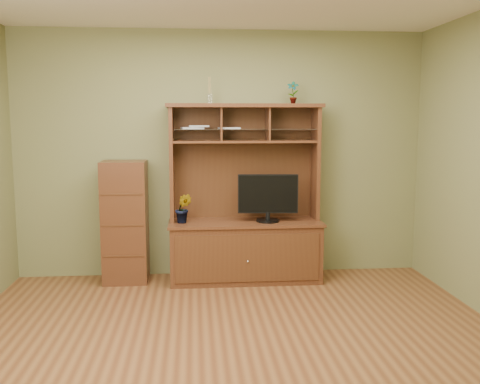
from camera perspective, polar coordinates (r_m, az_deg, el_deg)
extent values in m
cube|color=#5B311A|center=(4.31, -0.51, -16.14)|extent=(4.50, 4.00, 0.02)
cube|color=olive|center=(5.96, -2.03, 4.04)|extent=(4.50, 0.02, 2.70)
cube|color=olive|center=(1.98, 3.98, -3.53)|extent=(4.50, 0.02, 2.70)
cube|color=#422313|center=(5.84, 0.55, -6.38)|extent=(1.60, 0.55, 0.62)
cube|color=#3E1E10|center=(5.57, 0.83, -7.09)|extent=(1.50, 0.01, 0.50)
sphere|color=silver|center=(5.56, 0.85, -7.43)|extent=(0.02, 0.02, 0.02)
cube|color=#422313|center=(5.77, 0.56, -3.25)|extent=(1.64, 0.59, 0.03)
cube|color=#422313|center=(5.76, -7.29, 3.10)|extent=(0.04, 0.35, 1.25)
cube|color=#422313|center=(5.90, 8.04, 3.21)|extent=(0.04, 0.35, 1.25)
cube|color=#3E1E10|center=(5.94, 0.32, 3.31)|extent=(1.52, 0.02, 1.25)
cube|color=#422313|center=(5.76, 0.48, 9.19)|extent=(1.66, 0.40, 0.04)
cube|color=#422313|center=(5.76, 0.47, 5.41)|extent=(1.52, 0.32, 0.02)
cube|color=#422313|center=(5.74, -2.06, 7.26)|extent=(0.02, 0.31, 0.35)
cube|color=#422313|center=(5.79, 2.99, 7.26)|extent=(0.02, 0.31, 0.35)
cube|color=silver|center=(5.75, 0.48, 6.70)|extent=(1.50, 0.27, 0.01)
cylinder|color=black|center=(5.73, 2.98, -3.05)|extent=(0.25, 0.25, 0.02)
cylinder|color=black|center=(5.72, 2.99, -2.54)|extent=(0.05, 0.05, 0.08)
cube|color=black|center=(5.68, 3.00, -0.19)|extent=(0.64, 0.10, 0.42)
imported|color=#34571E|center=(5.65, -6.06, -1.75)|extent=(0.19, 0.16, 0.31)
imported|color=#3A6D26|center=(5.84, 5.66, 10.52)|extent=(0.15, 0.12, 0.24)
cylinder|color=silver|center=(5.74, -3.26, 9.88)|extent=(0.06, 0.06, 0.10)
cylinder|color=tan|center=(5.75, -3.27, 11.28)|extent=(0.04, 0.04, 0.18)
cube|color=#9D9DA1|center=(5.73, -5.11, 6.81)|extent=(0.25, 0.21, 0.02)
cube|color=#9D9DA1|center=(5.73, -4.41, 7.02)|extent=(0.21, 0.17, 0.02)
cube|color=#9D9DA1|center=(5.75, -1.18, 6.83)|extent=(0.24, 0.20, 0.02)
cube|color=#422313|center=(5.85, -12.14, -3.11)|extent=(0.46, 0.42, 1.30)
cube|color=#3E1E10|center=(5.71, -12.31, -6.72)|extent=(0.42, 0.01, 0.02)
cube|color=#3E1E10|center=(5.64, -12.41, -3.52)|extent=(0.42, 0.01, 0.01)
cube|color=#3E1E10|center=(5.59, -12.50, -0.25)|extent=(0.42, 0.01, 0.01)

